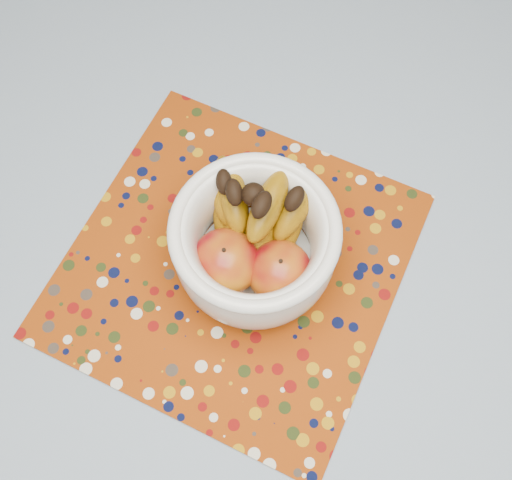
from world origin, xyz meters
TOP-DOWN VIEW (x-y plane):
  - table at (0.00, 0.00)m, footprint 1.20×1.20m
  - tablecloth at (0.00, 0.00)m, footprint 1.32×1.32m
  - placemat at (-0.10, 0.07)m, footprint 0.49×0.49m
  - fruit_bowl at (-0.08, 0.08)m, footprint 0.20×0.21m

SIDE VIEW (x-z plane):
  - table at x=0.00m, z-range 0.30..1.05m
  - tablecloth at x=0.00m, z-range 0.75..0.76m
  - placemat at x=-0.10m, z-range 0.76..0.76m
  - fruit_bowl at x=-0.08m, z-range 0.75..0.92m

